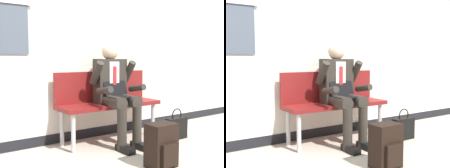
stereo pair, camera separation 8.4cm
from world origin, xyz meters
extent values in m
plane|color=#B2A899|center=(0.00, 0.00, 0.00)|extent=(18.00, 18.00, 0.00)
cube|color=beige|center=(0.00, 0.72, 1.79)|extent=(6.85, 0.12, 1.68)
cube|color=silver|center=(0.00, 0.72, 0.54)|extent=(6.85, 0.12, 0.83)
cube|color=black|center=(0.00, 0.72, 0.06)|extent=(6.85, 0.14, 0.12)
cube|color=maroon|center=(0.22, 0.37, 0.47)|extent=(1.35, 0.42, 0.05)
cube|color=maroon|center=(0.22, 0.55, 0.69)|extent=(1.35, 0.04, 0.39)
cylinder|color=#B7B7BC|center=(-0.38, 0.22, 0.22)|extent=(0.05, 0.05, 0.44)
cylinder|color=#B7B7BC|center=(-0.38, 0.52, 0.22)|extent=(0.05, 0.05, 0.44)
cylinder|color=#B7B7BC|center=(0.81, 0.22, 0.22)|extent=(0.05, 0.05, 0.44)
cylinder|color=#B7B7BC|center=(0.81, 0.52, 0.22)|extent=(0.05, 0.05, 0.44)
cylinder|color=#2D2823|center=(0.11, 0.16, 0.54)|extent=(0.15, 0.40, 0.15)
cylinder|color=#2D2823|center=(0.11, -0.03, 0.25)|extent=(0.11, 0.11, 0.49)
cube|color=black|center=(0.11, -0.09, 0.04)|extent=(0.10, 0.26, 0.07)
cylinder|color=#2D2823|center=(0.33, 0.16, 0.54)|extent=(0.15, 0.40, 0.15)
cylinder|color=#2D2823|center=(0.33, -0.03, 0.25)|extent=(0.11, 0.11, 0.49)
cube|color=black|center=(0.33, -0.09, 0.04)|extent=(0.10, 0.26, 0.07)
cube|color=#2D2823|center=(0.22, 0.37, 0.77)|extent=(0.40, 0.18, 0.55)
cube|color=silver|center=(0.22, 0.28, 0.82)|extent=(0.14, 0.01, 0.39)
cube|color=#B22328|center=(0.22, 0.27, 0.79)|extent=(0.05, 0.01, 0.33)
sphere|color=beige|center=(0.22, 0.37, 1.14)|extent=(0.21, 0.21, 0.21)
cylinder|color=#2D2823|center=(-0.02, 0.30, 0.88)|extent=(0.09, 0.25, 0.30)
cylinder|color=#2D2823|center=(-0.02, 0.13, 0.69)|extent=(0.08, 0.27, 0.12)
cylinder|color=#2D2823|center=(0.46, 0.30, 0.88)|extent=(0.09, 0.25, 0.30)
cylinder|color=#2D2823|center=(0.46, 0.13, 0.69)|extent=(0.08, 0.27, 0.12)
cube|color=black|center=(0.22, 0.13, 0.59)|extent=(0.32, 0.22, 0.02)
cube|color=black|center=(0.22, 0.26, 0.70)|extent=(0.32, 0.08, 0.21)
cube|color=black|center=(0.13, -0.62, 0.21)|extent=(0.28, 0.19, 0.43)
cube|color=black|center=(0.13, -0.74, 0.15)|extent=(0.20, 0.04, 0.21)
cube|color=black|center=(0.98, -0.05, 0.14)|extent=(0.32, 0.10, 0.28)
torus|color=black|center=(0.98, -0.05, 0.32)|extent=(0.17, 0.02, 0.17)
camera|label=1|loc=(-1.76, -2.53, 1.04)|focal=45.06mm
camera|label=2|loc=(-1.69, -2.57, 1.04)|focal=45.06mm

